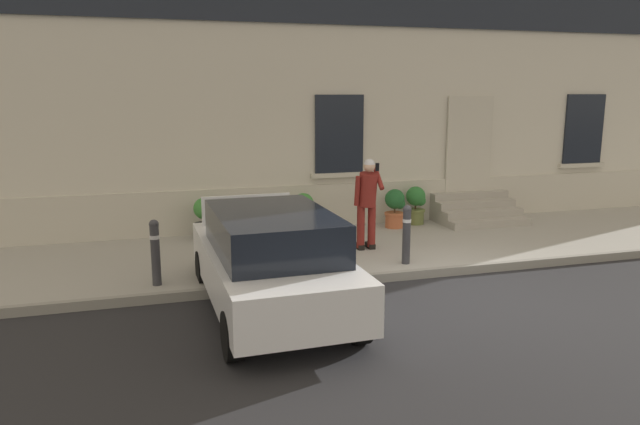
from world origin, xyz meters
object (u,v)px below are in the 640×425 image
hatchback_car_white (271,259)px  bollard_far_left (155,250)px  bollard_near_person (407,232)px  planter_olive (416,204)px  planter_cream (304,212)px  person_on_phone (367,198)px  planter_charcoal (205,217)px  planter_terracotta (395,207)px

hatchback_car_white → bollard_far_left: 2.01m
bollard_near_person → planter_olive: bearing=61.9°
planter_cream → planter_olive: bearing=3.5°
planter_olive → person_on_phone: bearing=-135.8°
planter_charcoal → planter_olive: size_ratio=1.00×
hatchback_car_white → bollard_near_person: size_ratio=3.93×
planter_olive → planter_terracotta: bearing=-160.5°
hatchback_car_white → planter_charcoal: 4.06m
hatchback_car_white → bollard_far_left: (-1.56, 1.26, -0.08)m
hatchback_car_white → planter_cream: hatchback_car_white is taller
planter_terracotta → bollard_far_left: bearing=-152.6°
hatchback_car_white → planter_charcoal: (-0.54, 4.02, -0.18)m
planter_charcoal → planter_cream: size_ratio=1.00×
bollard_far_left → planter_cream: bollard_far_left is taller
person_on_phone → planter_olive: bearing=57.0°
bollard_near_person → planter_terracotta: 2.84m
bollard_near_person → bollard_far_left: 4.22m
planter_terracotta → planter_olive: 0.64m
hatchback_car_white → person_on_phone: size_ratio=2.35×
bollard_near_person → bollard_far_left: same height
hatchback_car_white → planter_terracotta: size_ratio=4.78×
hatchback_car_white → bollard_near_person: 2.95m
hatchback_car_white → planter_terracotta: hatchback_car_white is taller
planter_charcoal → person_on_phone: bearing=-30.6°
bollard_far_left → planter_charcoal: size_ratio=1.22×
hatchback_car_white → planter_olive: hatchback_car_white is taller
person_on_phone → planter_charcoal: size_ratio=2.03×
planter_charcoal → planter_terracotta: size_ratio=1.00×
planter_terracotta → person_on_phone: bearing=-128.3°
bollard_far_left → planter_olive: bearing=26.6°
hatchback_car_white → planter_terracotta: (3.60, 3.94, -0.18)m
planter_cream → bollard_near_person: bearing=-67.5°
hatchback_car_white → person_on_phone: person_on_phone is taller
person_on_phone → planter_cream: size_ratio=2.03×
bollard_far_left → planter_charcoal: bollard_far_left is taller
hatchback_car_white → person_on_phone: (2.33, 2.33, 0.36)m
hatchback_car_white → planter_olive: (4.20, 4.15, -0.18)m
planter_terracotta → planter_cream: bearing=178.6°
hatchback_car_white → bollard_far_left: bearing=141.0°
bollard_near_person → planter_olive: (1.54, 2.89, -0.11)m
planter_olive → bollard_near_person: bearing=-118.1°
person_on_phone → planter_cream: 1.92m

